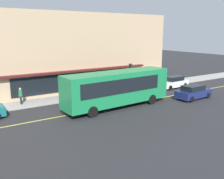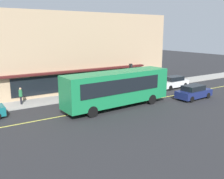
% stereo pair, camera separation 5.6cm
% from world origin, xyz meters
% --- Properties ---
extents(ground, '(120.00, 120.00, 0.00)m').
position_xyz_m(ground, '(0.00, 0.00, 0.00)').
color(ground, '#28282B').
extents(sidewalk, '(80.00, 2.76, 0.15)m').
position_xyz_m(sidewalk, '(0.00, 5.41, 0.07)').
color(sidewalk, '#9E9B93').
rests_on(sidewalk, ground).
extents(lane_centre_stripe, '(36.00, 0.16, 0.01)m').
position_xyz_m(lane_centre_stripe, '(0.00, 0.00, 0.00)').
color(lane_centre_stripe, '#D8D14C').
rests_on(lane_centre_stripe, ground).
extents(storefront_building, '(26.20, 9.31, 9.44)m').
position_xyz_m(storefront_building, '(-1.91, 11.13, 4.71)').
color(storefront_building, tan).
rests_on(storefront_building, ground).
extents(bus, '(11.24, 3.04, 3.50)m').
position_xyz_m(bus, '(-1.38, -0.38, 1.99)').
color(bus, '#197F47').
rests_on(bus, ground).
extents(traffic_light, '(0.30, 0.52, 3.20)m').
position_xyz_m(traffic_light, '(4.15, 4.89, 2.53)').
color(traffic_light, '#2D2D33').
rests_on(traffic_light, sidewalk).
extents(car_navy, '(4.39, 2.03, 1.52)m').
position_xyz_m(car_navy, '(7.46, -2.19, 0.74)').
color(car_navy, navy).
rests_on(car_navy, ground).
extents(car_white, '(4.38, 2.02, 1.52)m').
position_xyz_m(car_white, '(9.72, 3.03, 0.74)').
color(car_white, white).
rests_on(car_white, ground).
extents(pedestrian_near_storefront, '(0.34, 0.34, 1.69)m').
position_xyz_m(pedestrian_near_storefront, '(-9.15, 5.25, 1.16)').
color(pedestrian_near_storefront, black).
rests_on(pedestrian_near_storefront, sidewalk).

